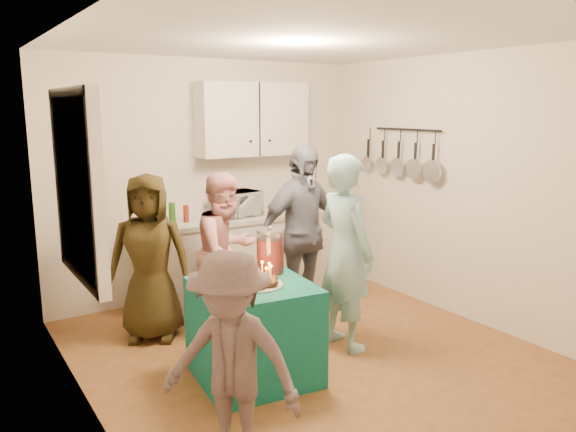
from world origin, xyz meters
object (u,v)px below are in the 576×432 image
party_table (253,331)px  woman_back_left (149,258)px  counter (238,258)px  woman_back_center (227,252)px  man_birthday (345,252)px  microwave (237,204)px  child_near_left (231,363)px  punch_jar (270,252)px  woman_back_right (301,234)px

party_table → woman_back_left: woman_back_left is taller
counter → woman_back_left: woman_back_left is taller
counter → woman_back_left: size_ratio=1.45×
woman_back_center → woman_back_left: bearing=144.1°
man_birthday → microwave: bearing=3.2°
microwave → woman_back_left: woman_back_left is taller
woman_back_center → child_near_left: size_ratio=1.15×
punch_jar → woman_back_right: (0.74, 0.65, -0.06)m
party_table → woman_back_center: bearing=74.6°
microwave → child_near_left: (-1.47, -2.72, -0.39)m
counter → woman_back_center: bearing=-123.4°
party_table → child_near_left: size_ratio=0.65×
punch_jar → man_birthday: bearing=-8.3°
punch_jar → woman_back_left: 1.21m
woman_back_left → woman_back_right: (1.42, -0.34, 0.11)m
woman_back_left → punch_jar: bearing=-26.5°
microwave → party_table: microwave is taller
party_table → punch_jar: 0.64m
punch_jar → woman_back_center: woman_back_center is taller
counter → woman_back_left: 1.40m
man_birthday → child_near_left: 1.92m
microwave → child_near_left: child_near_left is taller
punch_jar → counter: bearing=71.5°
microwave → man_birthday: 1.73m
punch_jar → child_near_left: 1.47m
child_near_left → punch_jar: bearing=101.1°
woman_back_center → woman_back_right: 0.77m
child_near_left → microwave: bearing=112.6°
microwave → woman_back_center: bearing=-133.7°
man_birthday → woman_back_right: 0.75m
woman_back_left → child_near_left: (-0.25, -2.09, -0.10)m
party_table → woman_back_center: (0.27, 0.99, 0.37)m
microwave → man_birthday: size_ratio=0.29×
woman_back_center → child_near_left: woman_back_center is taller
woman_back_left → man_birthday: bearing=-9.2°
punch_jar → child_near_left: child_near_left is taller
party_table → man_birthday: size_ratio=0.50×
counter → woman_back_right: bearing=-78.1°
woman_back_center → child_near_left: (-0.93, -1.90, -0.10)m
counter → child_near_left: (-1.47, -2.72, 0.23)m
party_table → microwave: bearing=65.7°
man_birthday → woman_back_center: 1.14m
party_table → woman_back_left: bearing=108.9°
party_table → woman_back_center: woman_back_center is taller
woman_back_right → counter: bearing=96.0°
woman_back_left → woman_back_center: 0.70m
woman_back_right → child_near_left: (-1.67, -1.75, -0.21)m
punch_jar → woman_back_right: woman_back_right is taller
counter → microwave: size_ratio=4.50×
party_table → child_near_left: (-0.66, -0.92, 0.28)m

